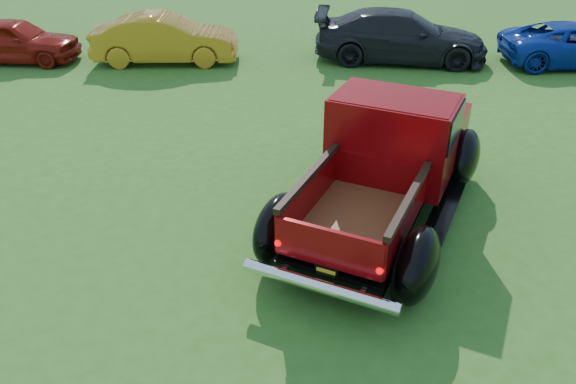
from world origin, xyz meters
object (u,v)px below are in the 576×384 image
object	(u,v)px
show_car_yellow	(165,39)
show_car_grey	(401,36)
show_car_red	(14,40)
pickup_truck	(390,157)

from	to	relation	value
show_car_yellow	show_car_grey	xyz separation A→B (m)	(7.00, 0.46, 0.04)
show_car_red	show_car_yellow	xyz separation A→B (m)	(4.54, 0.13, 0.05)
show_car_grey	show_car_red	bearing A→B (deg)	97.95
pickup_truck	show_car_yellow	bearing A→B (deg)	147.85
pickup_truck	show_car_red	size ratio (longest dim) A/B	1.53
show_car_red	show_car_yellow	world-z (taller)	show_car_yellow
show_car_yellow	show_car_grey	bearing A→B (deg)	-90.10
pickup_truck	show_car_yellow	world-z (taller)	pickup_truck
pickup_truck	show_car_grey	distance (m)	8.61
show_car_red	show_car_yellow	bearing A→B (deg)	-86.73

